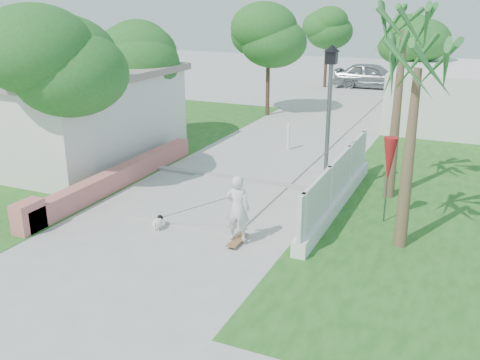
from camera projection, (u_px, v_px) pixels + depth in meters
The scene contains 22 objects.
ground at pixel (134, 259), 12.13m from camera, with size 90.00×90.00×0.00m, color #B7B7B2.
path_strip at pixel (344, 105), 29.40m from camera, with size 3.20×36.00×0.06m, color #B7B7B2.
curb at pixel (241, 179), 17.30m from camera, with size 6.50×0.25×0.10m, color #999993.
grass_left at pixel (104, 144), 21.75m from camera, with size 8.00×20.00×0.01m, color #21561B.
grass_right at pixel (477, 192), 16.34m from camera, with size 8.00×20.00×0.01m, color #21561B.
pink_wall at pixel (111, 181), 16.38m from camera, with size 0.45×8.20×0.80m.
house_left at pixel (45, 111), 19.88m from camera, with size 8.40×7.40×3.23m.
lattice_fence at pixel (338, 189), 14.96m from camera, with size 0.35×7.00×1.50m.
building_right at pixel (463, 96), 24.94m from camera, with size 6.00×8.00×2.60m, color silver.
street_lamp at pixel (328, 118), 14.98m from camera, with size 0.44×0.44×4.44m.
bollard at pixel (288, 136), 20.50m from camera, with size 0.14×0.14×1.09m.
patio_umbrella at pixel (389, 161), 13.62m from camera, with size 0.36×0.36×2.30m.
tree_left_near at pixel (55, 65), 15.20m from camera, with size 3.60×3.60×5.28m.
tree_left_mid at pixel (137, 57), 20.45m from camera, with size 3.20×3.20×4.85m.
tree_path_left at pixel (269, 37), 25.86m from camera, with size 3.40×3.40×5.23m.
tree_path_right at pixel (411, 42), 27.02m from camera, with size 3.00×3.00×4.79m.
tree_path_far at pixel (328, 28), 34.42m from camera, with size 3.20×3.20×5.17m.
palm_far at pixel (403, 42), 14.52m from camera, with size 1.80×1.80×5.30m.
palm_near at pixel (417, 79), 11.53m from camera, with size 1.80×1.80×4.70m.
skateboarder at pixel (231, 208), 12.69m from camera, with size 2.52×0.87×1.73m.
dog at pixel (158, 222), 13.64m from camera, with size 0.29×0.51×0.35m.
parked_car at pixel (372, 76), 34.68m from camera, with size 1.98×4.91×1.67m, color #97999E.
Camera 1 is at (6.65, -8.97, 5.62)m, focal length 40.00 mm.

